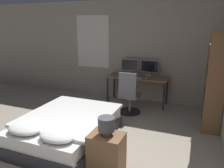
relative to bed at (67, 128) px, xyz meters
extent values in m
cube|color=#9E9384|center=(0.57, 2.72, 1.11)|extent=(12.00, 0.06, 2.70)
cube|color=silver|center=(-0.79, 2.68, 1.34)|extent=(1.01, 0.01, 1.47)
cube|color=black|center=(-0.79, 2.69, 1.34)|extent=(0.93, 0.01, 1.39)
cube|color=#2D2D33|center=(0.00, 0.02, -0.13)|extent=(1.43, 1.93, 0.22)
cube|color=white|center=(0.00, 0.02, 0.08)|extent=(1.37, 1.87, 0.21)
cube|color=white|center=(0.00, 0.13, 0.21)|extent=(1.47, 1.62, 0.05)
ellipsoid|color=white|center=(-0.30, -0.70, 0.25)|extent=(0.55, 0.38, 0.13)
ellipsoid|color=white|center=(0.30, -0.70, 0.25)|extent=(0.55, 0.38, 0.13)
cube|color=brown|center=(1.02, -0.54, 0.05)|extent=(0.48, 0.37, 0.58)
cylinder|color=gray|center=(1.02, -0.54, 0.34)|extent=(0.11, 0.11, 0.01)
cylinder|color=gray|center=(1.02, -0.54, 0.37)|extent=(0.02, 0.02, 0.05)
cylinder|color=#4C4C51|center=(1.02, -0.54, 0.49)|extent=(0.23, 0.23, 0.19)
cube|color=#846042|center=(0.65, 2.36, 0.48)|extent=(1.59, 0.59, 0.03)
cylinder|color=#2D2D33|center=(-0.09, 2.12, 0.11)|extent=(0.05, 0.05, 0.71)
cylinder|color=#2D2D33|center=(1.40, 2.12, 0.11)|extent=(0.05, 0.05, 0.71)
cylinder|color=#2D2D33|center=(-0.09, 2.60, 0.11)|extent=(0.05, 0.05, 0.71)
cylinder|color=#2D2D33|center=(1.40, 2.60, 0.11)|extent=(0.05, 0.05, 0.71)
cylinder|color=#B7B7BC|center=(0.38, 2.55, 0.50)|extent=(0.16, 0.16, 0.01)
cylinder|color=#B7B7BC|center=(0.38, 2.55, 0.55)|extent=(0.03, 0.03, 0.09)
cube|color=#B7B7BC|center=(0.38, 2.55, 0.76)|extent=(0.49, 0.03, 0.32)
cube|color=black|center=(0.38, 2.54, 0.76)|extent=(0.46, 0.00, 0.29)
cylinder|color=#B7B7BC|center=(0.92, 2.55, 0.50)|extent=(0.16, 0.16, 0.01)
cylinder|color=#B7B7BC|center=(0.92, 2.55, 0.55)|extent=(0.03, 0.03, 0.09)
cube|color=#B7B7BC|center=(0.92, 2.55, 0.76)|extent=(0.49, 0.03, 0.32)
cube|color=black|center=(0.92, 2.54, 0.76)|extent=(0.46, 0.00, 0.29)
cube|color=#B7B7BC|center=(0.65, 2.17, 0.51)|extent=(0.37, 0.13, 0.02)
ellipsoid|color=#B7B7BC|center=(0.93, 2.17, 0.51)|extent=(0.07, 0.05, 0.04)
cylinder|color=black|center=(0.67, 1.68, -0.22)|extent=(0.52, 0.52, 0.04)
cylinder|color=gray|center=(0.67, 1.68, -0.02)|extent=(0.05, 0.05, 0.36)
cube|color=slate|center=(0.67, 1.68, 0.20)|extent=(0.46, 0.46, 0.07)
cube|color=slate|center=(0.67, 1.48, 0.50)|extent=(0.41, 0.05, 0.54)
cube|color=brown|center=(2.44, 1.20, 0.71)|extent=(0.33, 0.02, 1.90)
cube|color=brown|center=(2.44, 2.03, 0.71)|extent=(0.33, 0.02, 1.90)
cube|color=brown|center=(2.44, 1.61, 0.42)|extent=(0.33, 0.81, 0.02)
cube|color=brown|center=(2.44, 1.61, 0.94)|extent=(0.33, 0.81, 0.02)
cube|color=brown|center=(2.44, 1.61, 1.43)|extent=(0.33, 0.81, 0.02)
cube|color=#28282D|center=(2.44, 1.23, 0.55)|extent=(0.27, 0.02, 0.24)
cube|color=#BCB29E|center=(2.44, 1.27, 0.54)|extent=(0.27, 0.04, 0.20)
cube|color=#BCB29E|center=(2.44, 1.32, 0.54)|extent=(0.27, 0.03, 0.20)
cube|color=#B2332D|center=(2.44, 1.36, 0.54)|extent=(0.27, 0.04, 0.21)
cube|color=orange|center=(2.44, 1.42, 0.53)|extent=(0.27, 0.04, 0.19)
cube|color=#2D4784|center=(2.44, 1.24, 1.06)|extent=(0.27, 0.04, 0.23)
cube|color=#28282D|center=(2.44, 1.28, 1.06)|extent=(0.27, 0.03, 0.22)
cube|color=gold|center=(2.44, 1.32, 1.06)|extent=(0.27, 0.03, 0.22)
cube|color=gold|center=(2.44, 1.36, 1.05)|extent=(0.27, 0.03, 0.19)
cube|color=#28282D|center=(2.44, 1.40, 1.06)|extent=(0.27, 0.03, 0.23)
cube|color=teal|center=(2.44, 1.45, 1.06)|extent=(0.27, 0.04, 0.22)
cube|color=orange|center=(2.44, 1.49, 1.07)|extent=(0.27, 0.04, 0.24)
camera|label=1|loc=(2.10, -3.05, 1.80)|focal=35.00mm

